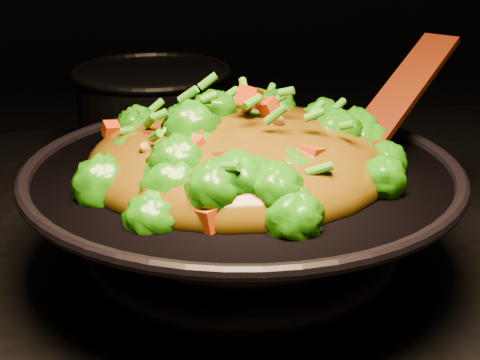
{
  "coord_description": "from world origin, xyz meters",
  "views": [
    {
      "loc": [
        -0.13,
        -0.73,
        1.27
      ],
      "look_at": [
        0.0,
        -0.07,
        1.0
      ],
      "focal_mm": 55.0,
      "sensor_mm": 36.0,
      "label": 1
    }
  ],
  "objects": [
    {
      "name": "wok",
      "position": [
        0.0,
        -0.08,
        0.96
      ],
      "size": [
        0.47,
        0.47,
        0.12
      ],
      "primitive_type": null,
      "rotation": [
        0.0,
        0.0,
        -0.15
      ],
      "color": "black",
      "rests_on": "stovetop"
    },
    {
      "name": "stir_fry",
      "position": [
        -0.0,
        -0.08,
        1.07
      ],
      "size": [
        0.31,
        0.31,
        0.1
      ],
      "primitive_type": null,
      "rotation": [
        0.0,
        0.0,
        0.08
      ],
      "color": "#1B6F07",
      "rests_on": "wok"
    },
    {
      "name": "spatula",
      "position": [
        0.16,
        -0.05,
        1.06
      ],
      "size": [
        0.21,
        0.2,
        0.11
      ],
      "primitive_type": "cube",
      "rotation": [
        0.0,
        -0.38,
        0.75
      ],
      "color": "#331507",
      "rests_on": "wok"
    },
    {
      "name": "back_pot",
      "position": [
        -0.05,
        0.32,
        0.96
      ],
      "size": [
        0.28,
        0.28,
        0.13
      ],
      "primitive_type": "cylinder",
      "rotation": [
        0.0,
        0.0,
        -0.34
      ],
      "color": "black",
      "rests_on": "stovetop"
    }
  ]
}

